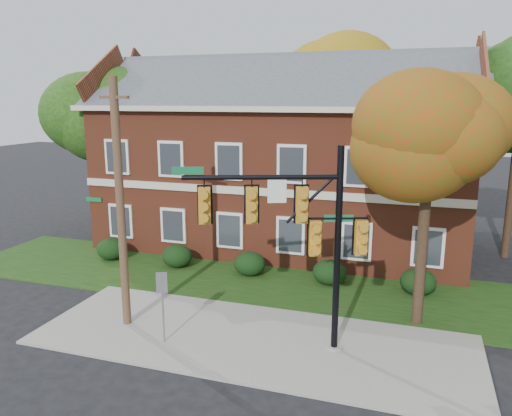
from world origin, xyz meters
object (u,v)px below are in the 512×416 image
(tree_far_rear, at_px, (336,78))
(hedge_center, at_px, (250,264))
(utility_pole, at_px, (120,205))
(hedge_far_left, at_px, (111,249))
(hedge_far_right, at_px, (418,282))
(apartment_building, at_px, (282,150))
(traffic_signal, at_px, (300,228))
(sign_post, at_px, (162,296))
(tree_near_right, at_px, (439,128))
(tree_left_rear, at_px, (105,115))
(hedge_right, at_px, (330,272))
(hedge_left, at_px, (177,256))

(tree_far_rear, bearing_deg, hedge_center, -95.85)
(utility_pole, bearing_deg, hedge_far_left, 143.52)
(hedge_far_left, relative_size, hedge_far_right, 1.00)
(hedge_far_left, relative_size, tree_far_rear, 0.12)
(apartment_building, relative_size, traffic_signal, 2.99)
(hedge_center, height_order, hedge_far_right, same)
(apartment_building, height_order, utility_pole, apartment_building)
(traffic_signal, xyz_separation_m, sign_post, (-4.10, -0.86, -2.29))
(utility_pole, bearing_deg, hedge_center, 83.76)
(sign_post, bearing_deg, tree_near_right, 5.09)
(hedge_far_right, height_order, tree_left_rear, tree_left_rear)
(tree_near_right, relative_size, utility_pole, 1.04)
(traffic_signal, bearing_deg, tree_left_rear, 123.10)
(tree_left_rear, distance_m, sign_post, 15.11)
(hedge_far_left, distance_m, tree_left_rear, 7.90)
(tree_near_right, xyz_separation_m, tree_far_rear, (-5.88, 15.93, 2.17))
(tree_left_rear, distance_m, utility_pole, 12.71)
(tree_near_right, bearing_deg, tree_far_rear, 110.27)
(hedge_center, distance_m, traffic_signal, 7.65)
(hedge_center, xyz_separation_m, sign_post, (-0.55, -6.74, 1.08))
(hedge_far_right, relative_size, traffic_signal, 0.22)
(apartment_building, bearing_deg, hedge_far_right, -36.89)
(hedge_center, relative_size, hedge_right, 1.00)
(hedge_right, distance_m, hedge_far_right, 3.50)
(hedge_left, bearing_deg, apartment_building, 56.33)
(tree_left_rear, height_order, tree_far_rear, tree_far_rear)
(hedge_far_right, height_order, traffic_signal, traffic_signal)
(hedge_far_left, height_order, tree_near_right, tree_near_right)
(hedge_center, bearing_deg, tree_left_rear, 156.96)
(tree_far_rear, distance_m, utility_pole, 19.95)
(hedge_left, xyz_separation_m, tree_near_right, (10.72, -2.83, 6.14))
(hedge_left, bearing_deg, traffic_signal, -39.87)
(tree_near_right, bearing_deg, hedge_center, 158.58)
(utility_pole, xyz_separation_m, sign_post, (1.84, -0.80, -2.57))
(hedge_left, xyz_separation_m, tree_left_rear, (-6.23, 4.14, 6.16))
(hedge_far_right, distance_m, sign_post, 10.18)
(apartment_building, distance_m, tree_left_rear, 9.94)
(hedge_left, xyz_separation_m, sign_post, (2.95, -6.74, 1.08))
(hedge_far_right, bearing_deg, utility_pole, -147.70)
(hedge_right, height_order, tree_left_rear, tree_left_rear)
(hedge_right, bearing_deg, utility_pole, -134.79)
(hedge_center, height_order, sign_post, sign_post)
(hedge_center, bearing_deg, tree_far_rear, 84.15)
(utility_pole, bearing_deg, tree_left_rear, 141.77)
(tree_left_rear, xyz_separation_m, sign_post, (9.18, -10.88, -5.07))
(hedge_right, height_order, hedge_far_right, same)
(tree_far_rear, relative_size, utility_pole, 1.40)
(tree_near_right, distance_m, tree_far_rear, 17.12)
(tree_near_right, bearing_deg, apartment_building, 131.77)
(hedge_center, xyz_separation_m, tree_left_rear, (-9.73, 4.14, 6.16))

